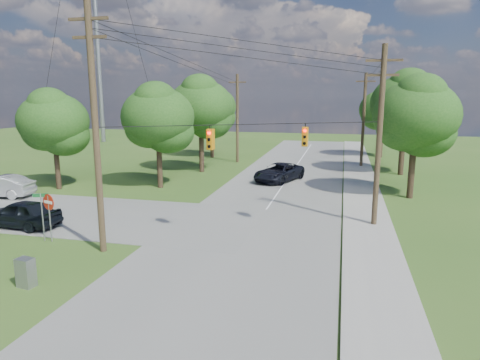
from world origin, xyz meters
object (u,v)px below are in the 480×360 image
(do_not_enter_sign, at_px, (49,207))
(pole_ne, at_px, (379,135))
(pole_north_w, at_px, (237,118))
(control_cabinet, at_px, (26,273))
(car_cross_dark, at_px, (21,214))
(pole_north_e, at_px, (364,119))
(pole_sw, at_px, (95,127))
(car_main_north, at_px, (279,172))

(do_not_enter_sign, bearing_deg, pole_ne, 40.05)
(pole_north_w, relative_size, control_cabinet, 8.20)
(pole_north_w, xyz_separation_m, car_cross_dark, (-6.39, -27.24, -4.28))
(car_cross_dark, distance_m, control_cabinet, 9.01)
(pole_ne, bearing_deg, pole_north_e, 90.00)
(pole_ne, bearing_deg, pole_north_w, 122.29)
(pole_sw, distance_m, car_main_north, 21.19)
(pole_north_w, bearing_deg, car_main_north, -57.49)
(pole_north_w, bearing_deg, pole_north_e, 0.00)
(pole_sw, relative_size, car_cross_dark, 2.50)
(pole_ne, height_order, do_not_enter_sign, pole_ne)
(car_cross_dark, distance_m, do_not_enter_sign, 3.93)
(pole_sw, bearing_deg, pole_north_w, 90.77)
(pole_sw, bearing_deg, do_not_enter_sign, 170.13)
(car_main_north, bearing_deg, pole_sw, -85.76)
(pole_ne, height_order, pole_north_w, pole_ne)
(pole_sw, bearing_deg, pole_north_e, 65.48)
(pole_north_e, height_order, control_cabinet, pole_north_e)
(pole_sw, bearing_deg, control_cabinet, -100.81)
(car_cross_dark, bearing_deg, pole_north_e, 146.18)
(pole_north_w, distance_m, do_not_enter_sign, 29.34)
(car_main_north, distance_m, do_not_enter_sign, 21.23)
(pole_sw, relative_size, do_not_enter_sign, 4.59)
(car_cross_dark, bearing_deg, pole_sw, 73.70)
(pole_ne, height_order, car_main_north, pole_ne)
(pole_ne, bearing_deg, control_cabinet, -140.08)
(car_cross_dark, bearing_deg, pole_north_w, 169.66)
(pole_ne, relative_size, car_main_north, 1.82)
(pole_sw, xyz_separation_m, pole_north_w, (-0.40, 29.60, -1.10))
(pole_north_e, distance_m, car_cross_dark, 34.24)
(pole_sw, xyz_separation_m, pole_ne, (13.50, 7.60, -0.76))
(pole_north_e, distance_m, do_not_enter_sign, 33.74)
(pole_sw, xyz_separation_m, car_cross_dark, (-6.79, 2.36, -5.38))
(car_cross_dark, relative_size, do_not_enter_sign, 1.83)
(pole_sw, xyz_separation_m, do_not_enter_sign, (-3.44, 0.60, -4.34))
(control_cabinet, bearing_deg, pole_ne, 47.64)
(pole_north_e, relative_size, do_not_enter_sign, 3.82)
(car_main_north, height_order, control_cabinet, car_main_north)
(pole_north_e, distance_m, control_cabinet, 37.18)
(car_cross_dark, xyz_separation_m, car_main_north, (12.76, 17.24, -0.02))
(control_cabinet, bearing_deg, pole_sw, 86.91)
(control_cabinet, xyz_separation_m, do_not_enter_sign, (-2.60, 5.00, 1.28))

